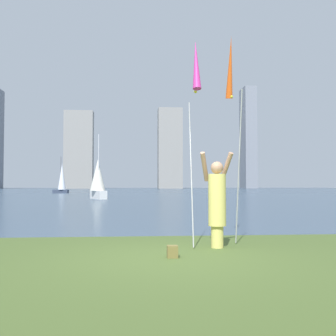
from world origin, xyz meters
name	(u,v)px	position (x,y,z in m)	size (l,w,h in m)	color
ground	(138,193)	(0.00, 50.95, -0.06)	(120.00, 138.00, 0.12)	#475B28
person	(217,200)	(1.05, 1.03, 0.94)	(0.70, 0.52, 1.91)	#D8CC66
kite_flag_left	(196,72)	(0.56, 0.55, 3.38)	(0.16, 1.19, 3.98)	#B2B2B7
kite_flag_right	(231,72)	(1.54, 1.87, 3.76)	(0.16, 1.21, 4.54)	#B2B2B7
bag	(172,252)	(0.06, 0.01, 0.10)	(0.18, 0.18, 0.21)	olive
sailboat_1	(62,179)	(-10.43, 50.00, 1.95)	(2.19, 1.22, 4.99)	#333D51
sailboat_3	(98,179)	(-3.60, 27.65, 1.66)	(1.72, 2.61, 5.41)	silver
skyline_tower_1	(79,150)	(-14.84, 100.30, 10.06)	(7.36, 3.46, 20.12)	gray
skyline_tower_2	(170,149)	(9.03, 102.39, 10.69)	(6.37, 5.73, 21.38)	gray
skyline_tower_3	(248,138)	(30.72, 103.00, 13.80)	(3.18, 6.69, 27.60)	gray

